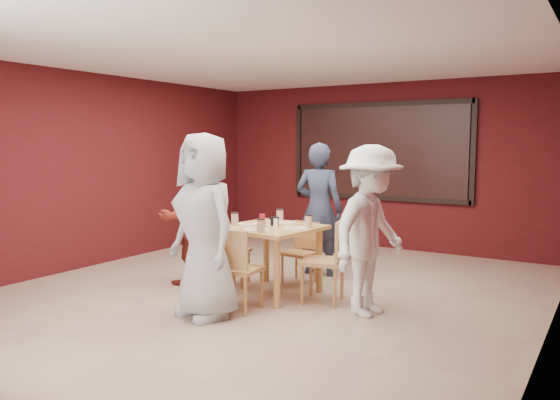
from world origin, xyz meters
The scene contains 11 objects.
floor centered at (0.00, 0.00, 0.00)m, with size 7.00×7.00×0.00m, color tan.
window_blinds centered at (0.00, 3.45, 1.65)m, with size 3.00×0.02×1.50m, color black.
dining_table centered at (0.04, 0.03, 0.71)m, with size 1.13×1.13×0.97m.
chair_front centered at (0.10, -0.75, 0.51)m, with size 0.47×0.47×0.90m.
chair_back centered at (0.07, 0.71, 0.44)m, with size 0.41×0.41×0.78m.
chair_left centered at (-0.68, 0.10, 0.49)m, with size 0.54×0.54×0.86m.
chair_right centered at (0.79, 0.07, 0.53)m, with size 0.55×0.55×0.94m.
diner_front centered at (-0.07, -1.05, 0.95)m, with size 0.93×0.60×1.90m, color #ABABAB.
diner_back centered at (0.06, 1.21, 0.90)m, with size 0.66×0.43×1.80m, color #2C344F.
diner_left centered at (-1.14, -0.09, 0.84)m, with size 0.82×0.64×1.68m, color maroon.
diner_right centered at (1.34, -0.08, 0.89)m, with size 1.15×0.66×1.78m, color white.
Camera 1 is at (3.50, -5.31, 1.80)m, focal length 35.00 mm.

